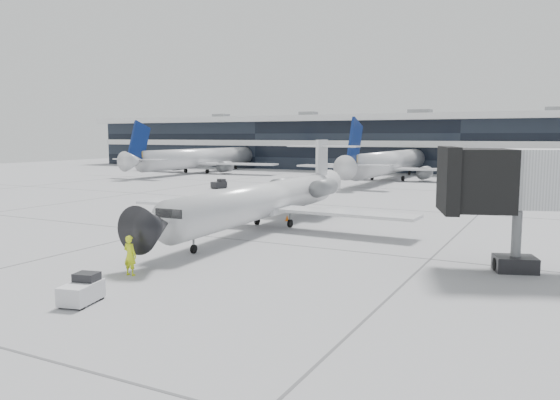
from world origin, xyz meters
The scene contains 9 objects.
ground centered at (0.00, 0.00, 0.00)m, with size 220.00×220.00×0.00m, color #949497.
terminal centered at (0.00, 82.00, 5.00)m, with size 170.00×22.00×10.00m, color black.
bg_jet_left centered at (-45.00, 55.00, 0.00)m, with size 32.00×40.00×9.60m, color silver, non-canonical shape.
bg_jet_center centered at (-8.00, 55.00, 0.00)m, with size 32.00×40.00×9.60m, color silver, non-canonical shape.
regional_jet centered at (-3.46, 5.02, 2.29)m, with size 23.24×28.96×6.69m.
ramp_worker centered at (-2.82, -10.70, 1.03)m, with size 0.75×0.50×2.07m, color #E1F91A.
baggage_tug centered at (-1.38, -15.19, 0.55)m, with size 1.55×2.14×1.23m.
traffic_cone centered at (-3.70, 8.91, 0.24)m, with size 0.45×0.45×0.51m.
far_tug centered at (-24.49, 29.98, 0.56)m, with size 1.75×2.24×1.25m.
Camera 1 is at (16.43, -31.33, 7.09)m, focal length 35.00 mm.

